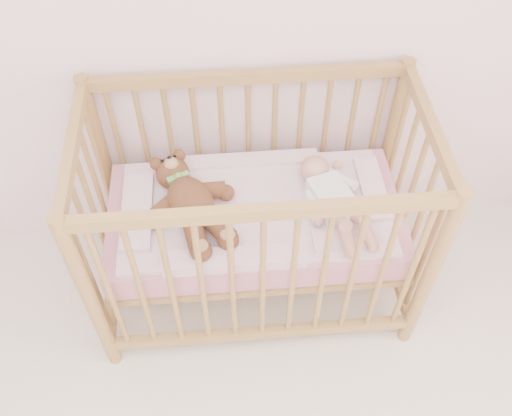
{
  "coord_description": "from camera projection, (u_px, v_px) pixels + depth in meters",
  "views": [
    {
      "loc": [
        0.19,
        0.1,
        2.37
      ],
      "look_at": [
        0.31,
        1.55,
        0.62
      ],
      "focal_mm": 40.0,
      "sensor_mm": 36.0,
      "label": 1
    }
  ],
  "objects": [
    {
      "name": "crib",
      "position": [
        255.0,
        217.0,
        2.4
      ],
      "size": [
        1.36,
        0.76,
        1.0
      ],
      "primitive_type": null,
      "color": "#AA8248",
      "rests_on": "floor"
    },
    {
      "name": "blanket",
      "position": [
        255.0,
        208.0,
        2.35
      ],
      "size": [
        1.1,
        0.58,
        0.06
      ],
      "primitive_type": null,
      "color": "pink",
      "rests_on": "mattress"
    },
    {
      "name": "mattress",
      "position": [
        255.0,
        219.0,
        2.41
      ],
      "size": [
        1.22,
        0.62,
        0.13
      ],
      "primitive_type": "cube",
      "color": "pink",
      "rests_on": "crib"
    },
    {
      "name": "baby",
      "position": [
        332.0,
        195.0,
        2.3
      ],
      "size": [
        0.41,
        0.59,
        0.13
      ],
      "primitive_type": null,
      "rotation": [
        0.0,
        0.0,
        0.3
      ],
      "color": "white",
      "rests_on": "blanket"
    },
    {
      "name": "teddy_bear",
      "position": [
        191.0,
        202.0,
        2.26
      ],
      "size": [
        0.58,
        0.67,
        0.15
      ],
      "primitive_type": null,
      "rotation": [
        0.0,
        0.0,
        0.41
      ],
      "color": "brown",
      "rests_on": "blanket"
    }
  ]
}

